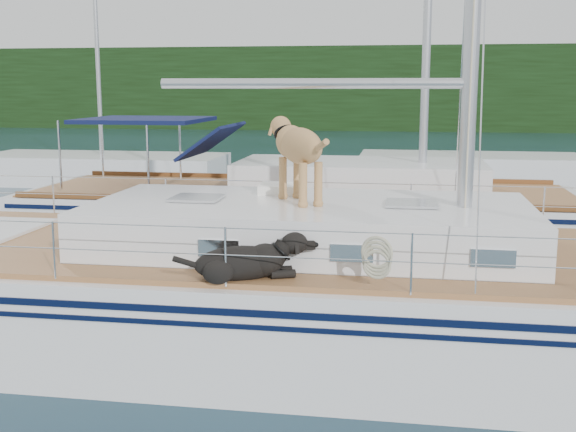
# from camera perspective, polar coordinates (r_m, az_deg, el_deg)

# --- Properties ---
(ground) EXTENTS (120.00, 120.00, 0.00)m
(ground) POSITION_cam_1_polar(r_m,az_deg,el_deg) (9.22, -3.32, -9.96)
(ground) COLOR black
(ground) RESTS_ON ground
(tree_line) EXTENTS (90.00, 3.00, 6.00)m
(tree_line) POSITION_cam_1_polar(r_m,az_deg,el_deg) (53.48, 7.41, 9.95)
(tree_line) COLOR black
(tree_line) RESTS_ON ground
(shore_bank) EXTENTS (92.00, 1.00, 1.20)m
(shore_bank) POSITION_cam_1_polar(r_m,az_deg,el_deg) (54.74, 7.40, 7.44)
(shore_bank) COLOR #595147
(shore_bank) RESTS_ON ground
(main_sailboat) EXTENTS (12.00, 3.86, 14.01)m
(main_sailboat) POSITION_cam_1_polar(r_m,az_deg,el_deg) (8.99, -2.76, -5.93)
(main_sailboat) COLOR silver
(main_sailboat) RESTS_ON ground
(neighbor_sailboat) EXTENTS (11.00, 3.50, 13.30)m
(neighbor_sailboat) POSITION_cam_1_polar(r_m,az_deg,el_deg) (14.52, 1.38, 0.09)
(neighbor_sailboat) COLOR silver
(neighbor_sailboat) RESTS_ON ground
(bg_boat_west) EXTENTS (8.00, 3.00, 11.65)m
(bg_boat_west) POSITION_cam_1_polar(r_m,az_deg,el_deg) (24.69, -14.43, 3.55)
(bg_boat_west) COLOR silver
(bg_boat_west) RESTS_ON ground
(bg_boat_center) EXTENTS (7.20, 3.00, 11.65)m
(bg_boat_center) POSITION_cam_1_polar(r_m,az_deg,el_deg) (24.68, 14.16, 3.57)
(bg_boat_center) COLOR silver
(bg_boat_center) RESTS_ON ground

